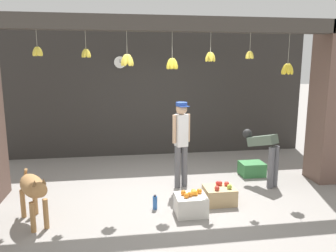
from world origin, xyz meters
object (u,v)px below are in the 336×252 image
(worker_stooping, at_px, (264,150))
(produce_box_green, at_px, (252,169))
(dog, at_px, (33,189))
(fruit_crate_oranges, at_px, (191,204))
(fruit_crate_apples, at_px, (219,195))
(wall_clock, at_px, (120,62))
(shopkeeper, at_px, (181,138))
(water_bottle, at_px, (155,203))

(worker_stooping, bearing_deg, produce_box_green, 61.74)
(dog, xyz_separation_m, fruit_crate_oranges, (2.23, -0.02, -0.37))
(fruit_crate_oranges, height_order, produce_box_green, fruit_crate_oranges)
(fruit_crate_apples, height_order, produce_box_green, fruit_crate_apples)
(fruit_crate_oranges, bearing_deg, worker_stooping, 32.57)
(produce_box_green, bearing_deg, fruit_crate_apples, -131.11)
(fruit_crate_oranges, bearing_deg, wall_clock, 105.97)
(dog, relative_size, fruit_crate_oranges, 2.09)
(produce_box_green, bearing_deg, shopkeeper, -165.31)
(fruit_crate_oranges, distance_m, water_bottle, 0.57)
(fruit_crate_apples, bearing_deg, dog, -173.99)
(worker_stooping, distance_m, wall_clock, 3.86)
(fruit_crate_apples, bearing_deg, worker_stooping, 33.75)
(fruit_crate_oranges, bearing_deg, dog, 179.39)
(worker_stooping, bearing_deg, shopkeeper, 146.86)
(dog, xyz_separation_m, produce_box_green, (3.84, 1.51, -0.39))
(wall_clock, bearing_deg, produce_box_green, -35.81)
(water_bottle, height_order, wall_clock, wall_clock)
(shopkeeper, distance_m, water_bottle, 1.32)
(dog, height_order, fruit_crate_apples, dog)
(water_bottle, bearing_deg, shopkeeper, 56.61)
(produce_box_green, distance_m, water_bottle, 2.48)
(fruit_crate_oranges, distance_m, wall_clock, 4.11)
(fruit_crate_oranges, height_order, water_bottle, fruit_crate_oranges)
(fruit_crate_oranges, height_order, fruit_crate_apples, fruit_crate_oranges)
(worker_stooping, distance_m, fruit_crate_apples, 1.39)
(water_bottle, relative_size, wall_clock, 0.77)
(worker_stooping, xyz_separation_m, fruit_crate_apples, (-1.07, -0.72, -0.51))
(dog, relative_size, fruit_crate_apples, 1.98)
(dog, bearing_deg, wall_clock, 131.68)
(dog, height_order, wall_clock, wall_clock)
(shopkeeper, xyz_separation_m, water_bottle, (-0.58, -0.88, -0.80))
(dog, distance_m, wall_clock, 4.00)
(produce_box_green, distance_m, wall_clock, 3.83)
(shopkeeper, bearing_deg, fruit_crate_oranges, 70.85)
(water_bottle, bearing_deg, worker_stooping, 20.19)
(dog, distance_m, fruit_crate_oranges, 2.26)
(fruit_crate_apples, xyz_separation_m, water_bottle, (-1.06, -0.07, -0.04))
(shopkeeper, distance_m, fruit_crate_apples, 1.22)
(wall_clock, bearing_deg, water_bottle, -81.72)
(wall_clock, bearing_deg, fruit_crate_apples, -63.76)
(fruit_crate_apples, relative_size, produce_box_green, 1.03)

